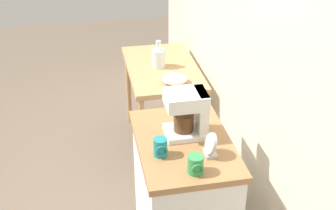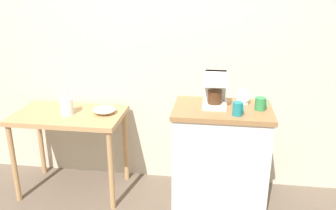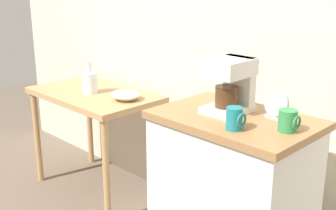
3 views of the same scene
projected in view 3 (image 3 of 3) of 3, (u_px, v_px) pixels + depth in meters
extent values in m
cube|color=tan|center=(94.00, 95.00, 3.03)|extent=(0.93, 0.55, 0.04)
cylinder|color=tan|center=(37.00, 138.00, 3.27)|extent=(0.04, 0.04, 0.70)
cylinder|color=tan|center=(106.00, 173.00, 2.70)|extent=(0.04, 0.04, 0.70)
cylinder|color=tan|center=(90.00, 123.00, 3.59)|extent=(0.04, 0.04, 0.70)
cylinder|color=tan|center=(161.00, 151.00, 3.02)|extent=(0.04, 0.04, 0.70)
cube|color=white|center=(231.00, 205.00, 2.16)|extent=(0.72, 0.47, 0.87)
cube|color=#9E7044|center=(235.00, 120.00, 2.03)|extent=(0.75, 0.50, 0.04)
cylinder|color=beige|center=(126.00, 99.00, 2.84)|extent=(0.09, 0.09, 0.01)
ellipsoid|color=beige|center=(126.00, 95.00, 2.83)|extent=(0.19, 0.19, 0.05)
cylinder|color=silver|center=(90.00, 83.00, 2.98)|extent=(0.11, 0.11, 0.14)
cylinder|color=silver|center=(89.00, 67.00, 2.95)|extent=(0.04, 0.04, 0.08)
cube|color=white|center=(227.00, 109.00, 2.08)|extent=(0.18, 0.22, 0.03)
cube|color=white|center=(239.00, 83.00, 2.10)|extent=(0.16, 0.05, 0.26)
cube|color=white|center=(229.00, 67.00, 2.02)|extent=(0.18, 0.22, 0.08)
cylinder|color=#4C2D19|center=(227.00, 97.00, 2.05)|extent=(0.11, 0.11, 0.10)
cylinder|color=#338C4C|center=(288.00, 121.00, 1.82)|extent=(0.08, 0.08, 0.09)
torus|color=#338C4C|center=(297.00, 123.00, 1.79)|extent=(0.01, 0.06, 0.06)
cylinder|color=teal|center=(234.00, 118.00, 1.84)|extent=(0.07, 0.07, 0.10)
torus|color=teal|center=(241.00, 121.00, 1.82)|extent=(0.01, 0.06, 0.06)
cube|color=#B2B5BA|center=(276.00, 117.00, 1.99)|extent=(0.08, 0.06, 0.02)
cylinder|color=#B2B5BA|center=(276.00, 104.00, 1.97)|extent=(0.12, 0.05, 0.12)
cylinder|color=black|center=(276.00, 104.00, 1.97)|extent=(0.10, 0.04, 0.10)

